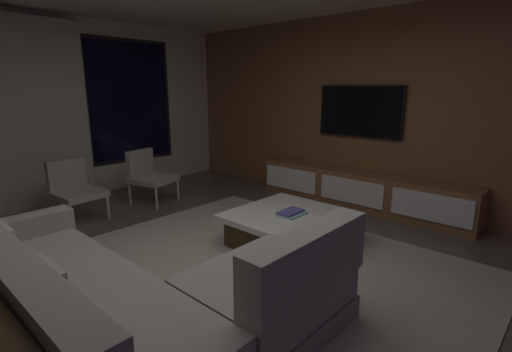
{
  "coord_description": "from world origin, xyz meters",
  "views": [
    {
      "loc": [
        -1.95,
        -2.23,
        1.66
      ],
      "look_at": [
        1.3,
        0.73,
        0.62
      ],
      "focal_mm": 25.92,
      "sensor_mm": 36.0,
      "label": 1
    }
  ],
  "objects_px": {
    "media_console": "(361,191)",
    "accent_chair_by_curtain": "(74,187)",
    "sectional_couch": "(127,302)",
    "book_stack_on_coffee_table": "(291,213)",
    "accent_chair_near_window": "(149,174)",
    "mounted_tv": "(360,111)",
    "coffee_table": "(290,229)"
  },
  "relations": [
    {
      "from": "sectional_couch",
      "to": "accent_chair_near_window",
      "type": "xyz_separation_m",
      "value": [
        1.83,
        2.67,
        0.14
      ]
    },
    {
      "from": "book_stack_on_coffee_table",
      "to": "accent_chair_by_curtain",
      "type": "xyz_separation_m",
      "value": [
        -1.2,
        2.55,
        0.05
      ]
    },
    {
      "from": "mounted_tv",
      "to": "coffee_table",
      "type": "bearing_deg",
      "value": -173.19
    },
    {
      "from": "accent_chair_by_curtain",
      "to": "media_console",
      "type": "bearing_deg",
      "value": -40.48
    },
    {
      "from": "media_console",
      "to": "mounted_tv",
      "type": "xyz_separation_m",
      "value": [
        0.18,
        0.2,
        1.1
      ]
    },
    {
      "from": "accent_chair_by_curtain",
      "to": "accent_chair_near_window",
      "type": "bearing_deg",
      "value": -0.51
    },
    {
      "from": "media_console",
      "to": "mounted_tv",
      "type": "bearing_deg",
      "value": 47.52
    },
    {
      "from": "book_stack_on_coffee_table",
      "to": "media_console",
      "type": "relative_size",
      "value": 0.09
    },
    {
      "from": "coffee_table",
      "to": "accent_chair_by_curtain",
      "type": "bearing_deg",
      "value": 115.74
    },
    {
      "from": "accent_chair_by_curtain",
      "to": "mounted_tv",
      "type": "bearing_deg",
      "value": -36.51
    },
    {
      "from": "accent_chair_by_curtain",
      "to": "media_console",
      "type": "xyz_separation_m",
      "value": [
        2.92,
        -2.5,
        -0.18
      ]
    },
    {
      "from": "accent_chair_near_window",
      "to": "mounted_tv",
      "type": "relative_size",
      "value": 0.62
    },
    {
      "from": "coffee_table",
      "to": "mounted_tv",
      "type": "height_order",
      "value": "mounted_tv"
    },
    {
      "from": "book_stack_on_coffee_table",
      "to": "accent_chair_near_window",
      "type": "relative_size",
      "value": 0.37
    },
    {
      "from": "accent_chair_by_curtain",
      "to": "media_console",
      "type": "distance_m",
      "value": 3.85
    },
    {
      "from": "book_stack_on_coffee_table",
      "to": "mounted_tv",
      "type": "height_order",
      "value": "mounted_tv"
    },
    {
      "from": "accent_chair_by_curtain",
      "to": "media_console",
      "type": "relative_size",
      "value": 0.25
    },
    {
      "from": "accent_chair_near_window",
      "to": "media_console",
      "type": "relative_size",
      "value": 0.25
    },
    {
      "from": "book_stack_on_coffee_table",
      "to": "accent_chair_near_window",
      "type": "distance_m",
      "value": 2.55
    },
    {
      "from": "media_console",
      "to": "accent_chair_by_curtain",
      "type": "bearing_deg",
      "value": 139.52
    },
    {
      "from": "accent_chair_by_curtain",
      "to": "mounted_tv",
      "type": "xyz_separation_m",
      "value": [
        3.11,
        -2.3,
        0.92
      ]
    },
    {
      "from": "sectional_couch",
      "to": "media_console",
      "type": "bearing_deg",
      "value": 2.86
    },
    {
      "from": "accent_chair_near_window",
      "to": "sectional_couch",
      "type": "bearing_deg",
      "value": -124.46
    },
    {
      "from": "coffee_table",
      "to": "sectional_couch",
      "type": "bearing_deg",
      "value": -175.49
    },
    {
      "from": "accent_chair_near_window",
      "to": "mounted_tv",
      "type": "xyz_separation_m",
      "value": [
        2.03,
        -2.29,
        0.92
      ]
    },
    {
      "from": "sectional_couch",
      "to": "accent_chair_near_window",
      "type": "bearing_deg",
      "value": 55.54
    },
    {
      "from": "coffee_table",
      "to": "book_stack_on_coffee_table",
      "type": "xyz_separation_m",
      "value": [
        -0.02,
        -0.03,
        0.19
      ]
    },
    {
      "from": "sectional_couch",
      "to": "book_stack_on_coffee_table",
      "type": "bearing_deg",
      "value": 3.72
    },
    {
      "from": "accent_chair_near_window",
      "to": "accent_chair_by_curtain",
      "type": "bearing_deg",
      "value": 179.49
    },
    {
      "from": "coffee_table",
      "to": "media_console",
      "type": "relative_size",
      "value": 0.37
    },
    {
      "from": "accent_chair_by_curtain",
      "to": "media_console",
      "type": "height_order",
      "value": "accent_chair_by_curtain"
    },
    {
      "from": "media_console",
      "to": "accent_chair_near_window",
      "type": "bearing_deg",
      "value": 126.66
    }
  ]
}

